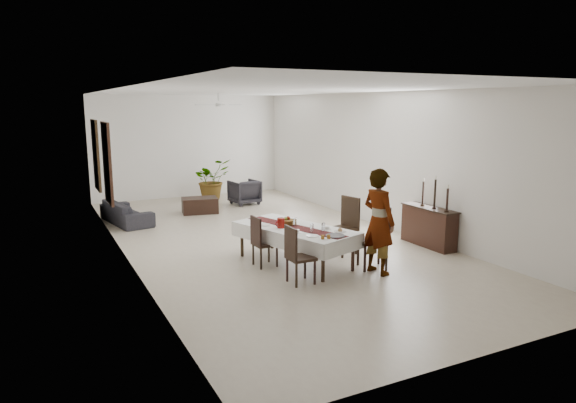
{
  "coord_description": "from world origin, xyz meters",
  "views": [
    {
      "loc": [
        -4.5,
        -9.95,
        2.91
      ],
      "look_at": [
        -0.09,
        -1.2,
        1.05
      ],
      "focal_mm": 32.0,
      "sensor_mm": 36.0,
      "label": 1
    }
  ],
  "objects_px": {
    "red_pitcher": "(281,223)",
    "sideboard_body": "(429,227)",
    "sofa": "(127,212)",
    "woman": "(379,221)",
    "dining_table_top": "(295,229)"
  },
  "relations": [
    {
      "from": "sofa",
      "to": "woman",
      "type": "bearing_deg",
      "value": -162.33
    },
    {
      "from": "red_pitcher",
      "to": "dining_table_top",
      "type": "bearing_deg",
      "value": -12.59
    },
    {
      "from": "sideboard_body",
      "to": "sofa",
      "type": "xyz_separation_m",
      "value": [
        -5.26,
        5.0,
        -0.13
      ]
    },
    {
      "from": "woman",
      "to": "sideboard_body",
      "type": "height_order",
      "value": "woman"
    },
    {
      "from": "woman",
      "to": "sofa",
      "type": "xyz_separation_m",
      "value": [
        -3.25,
        5.96,
        -0.65
      ]
    },
    {
      "from": "sofa",
      "to": "sideboard_body",
      "type": "bearing_deg",
      "value": -144.53
    },
    {
      "from": "dining_table_top",
      "to": "sofa",
      "type": "height_order",
      "value": "dining_table_top"
    },
    {
      "from": "red_pitcher",
      "to": "sideboard_body",
      "type": "height_order",
      "value": "red_pitcher"
    },
    {
      "from": "red_pitcher",
      "to": "sofa",
      "type": "bearing_deg",
      "value": 112.31
    },
    {
      "from": "dining_table_top",
      "to": "red_pitcher",
      "type": "distance_m",
      "value": 0.29
    },
    {
      "from": "red_pitcher",
      "to": "sofa",
      "type": "distance_m",
      "value": 5.17
    },
    {
      "from": "red_pitcher",
      "to": "sideboard_body",
      "type": "xyz_separation_m",
      "value": [
        3.3,
        -0.24,
        -0.39
      ]
    },
    {
      "from": "sofa",
      "to": "dining_table_top",
      "type": "bearing_deg",
      "value": -166.29
    },
    {
      "from": "dining_table_top",
      "to": "sofa",
      "type": "distance_m",
      "value": 5.32
    },
    {
      "from": "dining_table_top",
      "to": "sofa",
      "type": "bearing_deg",
      "value": 96.28
    }
  ]
}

